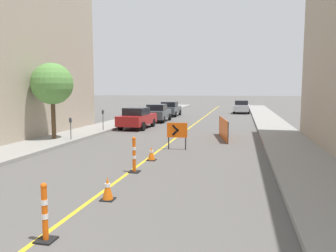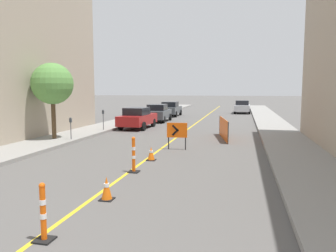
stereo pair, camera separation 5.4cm
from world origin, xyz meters
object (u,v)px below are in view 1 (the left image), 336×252
object	(u,v)px
parking_meter_near_curb	(103,116)
parking_meter_far_curb	(71,124)
traffic_cone_third	(151,154)
arrow_barricade_primary	(177,131)
street_tree_left_near	(52,84)
parked_car_curb_near	(137,118)
delineator_post_front	(45,216)
delineator_post_rear	(134,157)
traffic_cone_second	(108,188)
parked_car_opposite_side	(242,107)
parked_car_curb_far	(170,109)
parked_car_curb_mid	(157,113)

from	to	relation	value
parking_meter_near_curb	parking_meter_far_curb	xyz separation A→B (m)	(-0.00, -4.38, -0.11)
traffic_cone_third	arrow_barricade_primary	world-z (taller)	arrow_barricade_primary
traffic_cone_third	street_tree_left_near	size ratio (longest dim) A/B	0.14
parked_car_curb_near	street_tree_left_near	bearing A→B (deg)	-108.70
delineator_post_front	delineator_post_rear	distance (m)	5.48
traffic_cone_second	parked_car_opposite_side	xyz separation A→B (m)	(3.46, 33.42, 0.48)
parked_car_curb_near	parking_meter_near_curb	xyz separation A→B (m)	(-1.57, -2.73, 0.35)
parking_meter_far_curb	street_tree_left_near	world-z (taller)	street_tree_left_near
parked_car_curb_near	parking_meter_far_curb	world-z (taller)	parked_car_curb_near
parked_car_curb_near	street_tree_left_near	world-z (taller)	street_tree_left_near
parking_meter_near_curb	parked_car_opposite_side	bearing A→B (deg)	65.72
delineator_post_rear	parked_car_curb_near	distance (m)	13.24
delineator_post_front	parked_car_curb_far	world-z (taller)	parked_car_curb_far
delineator_post_front	parked_car_opposite_side	distance (m)	36.12
parked_car_opposite_side	delineator_post_front	bearing A→B (deg)	-94.39
traffic_cone_third	parked_car_curb_near	distance (m)	11.35
traffic_cone_third	parked_car_curb_mid	bearing A→B (deg)	103.64
traffic_cone_third	parking_meter_near_curb	world-z (taller)	parking_meter_near_curb
parked_car_curb_near	parking_meter_near_curb	distance (m)	3.17
traffic_cone_third	parked_car_curb_mid	size ratio (longest dim) A/B	0.13
parking_meter_near_curb	parking_meter_far_curb	world-z (taller)	parking_meter_near_curb
traffic_cone_second	traffic_cone_third	size ratio (longest dim) A/B	1.11
delineator_post_rear	arrow_barricade_primary	distance (m)	4.75
parked_car_curb_far	parked_car_opposite_side	xyz separation A→B (m)	(7.71, 6.16, 0.00)
traffic_cone_second	street_tree_left_near	xyz separation A→B (m)	(-6.92, 8.59, 2.94)
delineator_post_rear	parked_car_opposite_side	xyz separation A→B (m)	(3.71, 30.45, 0.24)
arrow_barricade_primary	parked_car_curb_near	world-z (taller)	parked_car_curb_near
parking_meter_near_curb	traffic_cone_third	bearing A→B (deg)	-54.36
delineator_post_front	street_tree_left_near	distance (m)	13.24
delineator_post_rear	parked_car_curb_far	xyz separation A→B (m)	(-4.00, 24.29, 0.24)
arrow_barricade_primary	parked_car_curb_near	xyz separation A→B (m)	(-4.64, 7.93, -0.11)
parked_car_opposite_side	parking_meter_far_curb	distance (m)	26.60
arrow_barricade_primary	street_tree_left_near	size ratio (longest dim) A/B	0.31
delineator_post_rear	arrow_barricade_primary	world-z (taller)	arrow_barricade_primary
parked_car_curb_near	parking_meter_far_curb	size ratio (longest dim) A/B	3.54
parked_car_curb_mid	parked_car_curb_far	xyz separation A→B (m)	(-0.17, 6.18, 0.00)
arrow_barricade_primary	parked_car_opposite_side	distance (m)	25.94
parked_car_curb_far	parking_meter_far_curb	world-z (taller)	parked_car_curb_far
parking_meter_near_curb	parked_car_curb_far	bearing A→B (deg)	83.80
delineator_post_front	parked_car_curb_far	xyz separation A→B (m)	(-4.01, 29.77, 0.29)
traffic_cone_third	parking_meter_far_curb	world-z (taller)	parking_meter_far_curb
delineator_post_front	parking_meter_near_curb	xyz separation A→B (m)	(-5.58, 15.37, 0.65)
delineator_post_front	parked_car_curb_mid	xyz separation A→B (m)	(-3.85, 23.59, 0.29)
arrow_barricade_primary	parked_car_curb_near	distance (m)	9.18
parking_meter_far_curb	street_tree_left_near	bearing A→B (deg)	174.62
traffic_cone_second	street_tree_left_near	bearing A→B (deg)	128.83
traffic_cone_second	arrow_barricade_primary	bearing A→B (deg)	87.07
arrow_barricade_primary	parked_car_curb_far	size ratio (longest dim) A/B	0.31
delineator_post_front	parked_car_curb_far	bearing A→B (deg)	97.68
arrow_barricade_primary	street_tree_left_near	world-z (taller)	street_tree_left_near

